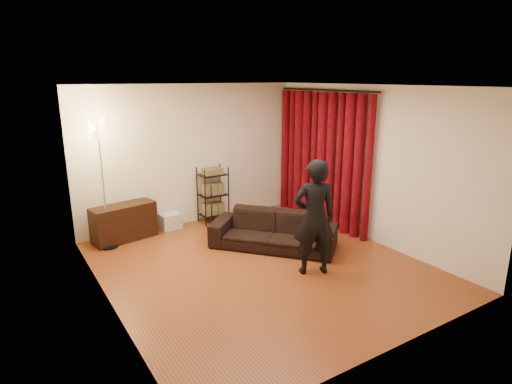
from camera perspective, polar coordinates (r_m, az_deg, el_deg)
floor at (r=6.70m, az=0.65°, el=-9.82°), size 5.00×5.00×0.00m
ceiling at (r=6.07m, az=0.73°, el=13.95°), size 5.00×5.00×0.00m
wall_back at (r=8.41m, az=-8.62°, el=4.88°), size 5.00×0.00×5.00m
wall_front at (r=4.45m, az=18.50°, el=-5.08°), size 5.00×0.00×5.00m
wall_left at (r=5.41m, az=-19.77°, el=-1.62°), size 0.00×5.00×5.00m
wall_right at (r=7.68m, az=14.97°, el=3.55°), size 0.00×5.00×5.00m
curtain_rod at (r=8.27m, az=9.26°, el=13.26°), size 0.04×2.65×0.04m
curtain at (r=8.40m, az=8.78°, el=4.34°), size 0.22×2.65×2.55m
sofa at (r=7.27m, az=2.33°, el=-5.15°), size 1.98×2.11×0.61m
person at (r=6.24m, az=7.77°, el=-3.38°), size 0.74×0.62×1.72m
media_cabinet at (r=7.95m, az=-17.19°, el=-3.89°), size 1.17×0.63×0.65m
storage_boxes at (r=8.34m, az=-11.28°, el=-3.83°), size 0.40×0.33×0.31m
wire_shelf at (r=8.51m, az=-5.75°, el=-0.37°), size 0.54×0.40×1.12m
floor_lamp at (r=7.48m, az=-19.72°, el=0.85°), size 0.42×0.42×2.19m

